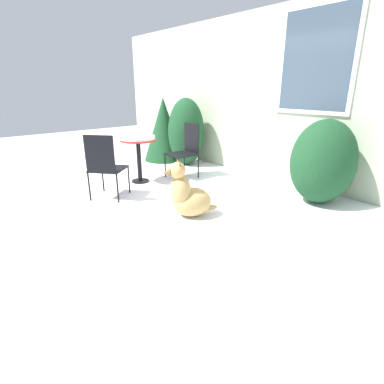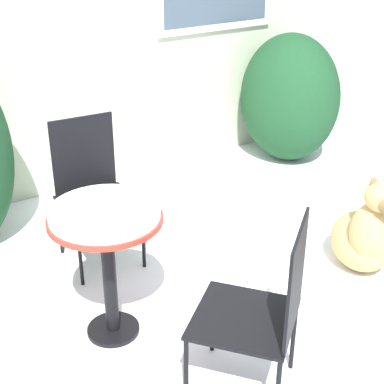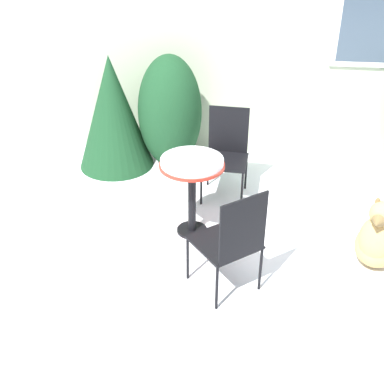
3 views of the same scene
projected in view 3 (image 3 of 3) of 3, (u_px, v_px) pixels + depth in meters
ground_plane at (270, 251)px, 4.56m from camera, size 16.00×16.00×0.00m
house_wall at (283, 42)px, 5.70m from camera, size 8.00×0.10×2.84m
shrub_left at (170, 112)px, 5.79m from camera, size 0.77×0.76×1.39m
evergreen_bush at (113, 113)px, 5.78m from camera, size 0.92×0.92×1.39m
patio_table at (192, 172)px, 4.51m from camera, size 0.62×0.62×0.81m
patio_chair_near_table at (226, 150)px, 5.27m from camera, size 0.51×0.51×0.98m
patio_chair_far_side at (232, 239)px, 3.84m from camera, size 0.67×0.67×0.98m
dog at (378, 240)px, 4.25m from camera, size 0.58×0.69×0.75m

